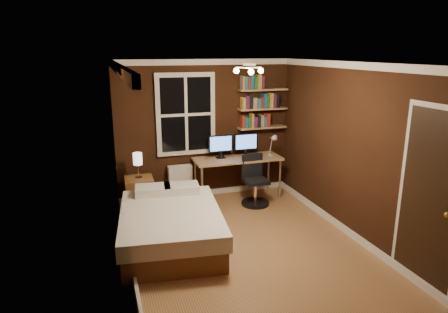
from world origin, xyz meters
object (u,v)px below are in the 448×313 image
object	(u,v)px
monitor_right	(246,145)
desk_lamp	(273,145)
bed	(171,226)
nightstand	(140,194)
office_chair	(255,186)
desk	(238,161)
monitor_left	(221,147)
radiator	(180,183)
bedside_lamp	(138,166)

from	to	relation	value
monitor_right	desk_lamp	distance (m)	0.49
bed	nightstand	bearing A→B (deg)	108.21
office_chair	desk	bearing A→B (deg)	112.71
monitor_left	office_chair	bearing A→B (deg)	-45.66
bed	desk	bearing A→B (deg)	50.93
radiator	monitor_left	bearing A→B (deg)	-9.69
bed	office_chair	world-z (taller)	office_chair
bed	monitor_left	size ratio (longest dim) A/B	4.54
desk_lamp	radiator	bearing A→B (deg)	169.09
radiator	desk	bearing A→B (deg)	-11.26
bed	monitor_right	xyz separation A→B (m)	(1.69, 1.55, 0.70)
nightstand	bedside_lamp	bearing A→B (deg)	0.00
desk	monitor_right	bearing A→B (deg)	22.95
bed	office_chair	size ratio (longest dim) A/B	2.28
bedside_lamp	monitor_right	size ratio (longest dim) A/B	0.98
bed	monitor_right	size ratio (longest dim) A/B	4.54
bed	radiator	world-z (taller)	radiator
nightstand	office_chair	size ratio (longest dim) A/B	0.65
nightstand	desk_lamp	xyz separation A→B (m)	(2.43, -0.03, 0.69)
bed	nightstand	size ratio (longest dim) A/B	3.52
bed	nightstand	world-z (taller)	bed
desk	desk_lamp	bearing A→B (deg)	-10.34
desk	monitor_left	world-z (taller)	monitor_left
bedside_lamp	desk_lamp	distance (m)	2.43
desk_lamp	bed	bearing A→B (deg)	-147.71
desk_lamp	office_chair	world-z (taller)	desk_lamp
bed	office_chair	distance (m)	1.99
bedside_lamp	monitor_left	size ratio (longest dim) A/B	0.98
nightstand	monitor_left	world-z (taller)	monitor_left
bed	radiator	xyz separation A→B (m)	(0.48, 1.67, 0.05)
bedside_lamp	desk	size ratio (longest dim) A/B	0.27
desk	office_chair	distance (m)	0.58
bedside_lamp	monitor_right	bearing A→B (deg)	4.92
nightstand	desk	xyz separation A→B (m)	(1.79, 0.09, 0.41)
bedside_lamp	office_chair	size ratio (longest dim) A/B	0.49
radiator	monitor_left	distance (m)	0.98
bedside_lamp	bed	bearing A→B (deg)	-78.42
monitor_left	office_chair	xyz separation A→B (m)	(0.48, -0.49, -0.64)
nightstand	office_chair	world-z (taller)	office_chair
desk	office_chair	bearing A→B (deg)	-66.22
bedside_lamp	nightstand	bearing A→B (deg)	0.00
nightstand	office_chair	distance (m)	2.00
bed	radiator	size ratio (longest dim) A/B	3.16
nightstand	office_chair	xyz separation A→B (m)	(1.97, -0.32, 0.04)
desk_lamp	office_chair	bearing A→B (deg)	-147.41
office_chair	monitor_left	bearing A→B (deg)	133.27
monitor_left	monitor_right	bearing A→B (deg)	0.00
nightstand	monitor_right	size ratio (longest dim) A/B	1.29
desk	office_chair	world-z (taller)	office_chair
bed	office_chair	bearing A→B (deg)	38.83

